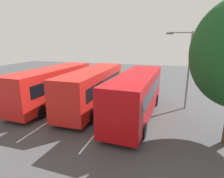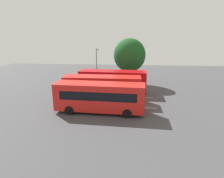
{
  "view_description": "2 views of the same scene",
  "coord_description": "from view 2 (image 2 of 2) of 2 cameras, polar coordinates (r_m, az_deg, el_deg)",
  "views": [
    {
      "loc": [
        -14.48,
        -6.06,
        5.85
      ],
      "look_at": [
        1.17,
        -1.45,
        1.62
      ],
      "focal_mm": 29.51,
      "sensor_mm": 36.0,
      "label": 1
    },
    {
      "loc": [
        -3.08,
        24.8,
        8.69
      ],
      "look_at": [
        -0.83,
        -1.2,
        1.37
      ],
      "focal_mm": 30.92,
      "sensor_mm": 36.0,
      "label": 2
    }
  ],
  "objects": [
    {
      "name": "bus_center_right",
      "position": [
        22.12,
        -3.76,
        -2.27
      ],
      "size": [
        10.35,
        3.1,
        3.45
      ],
      "rotation": [
        0.0,
        0.0,
        -0.05
      ],
      "color": "red",
      "rests_on": "ground"
    },
    {
      "name": "lane_stripe_outer_left",
      "position": [
        28.38,
        -1.51,
        -2.17
      ],
      "size": [
        13.34,
        0.39,
        0.01
      ],
      "primitive_type": "cube",
      "rotation": [
        0.0,
        0.0,
        -0.02
      ],
      "color": "silver",
      "rests_on": "ground"
    },
    {
      "name": "street_lamp",
      "position": [
        33.34,
        -4.52,
        7.29
      ],
      "size": [
        0.8,
        2.16,
        6.66
      ],
      "rotation": [
        0.0,
        0.0,
        1.87
      ],
      "color": "gray",
      "rests_on": "ground"
    },
    {
      "name": "lane_stripe_inner_left",
      "position": [
        24.55,
        -2.58,
        -5.08
      ],
      "size": [
        13.34,
        0.39,
        0.01
      ],
      "primitive_type": "cube",
      "rotation": [
        0.0,
        0.0,
        -0.02
      ],
      "color": "silver",
      "rests_on": "ground"
    },
    {
      "name": "pedestrian",
      "position": [
        27.76,
        -16.74,
        -1.16
      ],
      "size": [
        0.45,
        0.45,
        1.66
      ],
      "rotation": [
        0.0,
        0.0,
        2.33
      ],
      "color": "#232833",
      "rests_on": "ground"
    },
    {
      "name": "ground_plane",
      "position": [
        26.46,
        -2.01,
        -3.52
      ],
      "size": [
        66.7,
        66.7,
        0.0
      ],
      "primitive_type": "plane",
      "color": "#424244"
    },
    {
      "name": "bus_far_left",
      "position": [
        29.68,
        0.14,
        2.42
      ],
      "size": [
        10.37,
        3.16,
        3.45
      ],
      "rotation": [
        0.0,
        0.0,
        -0.06
      ],
      "color": "#B70C11",
      "rests_on": "ground"
    },
    {
      "name": "bus_center_left",
      "position": [
        25.88,
        -2.97,
        0.41
      ],
      "size": [
        10.25,
        2.76,
        3.45
      ],
      "rotation": [
        0.0,
        0.0,
        -0.01
      ],
      "color": "red",
      "rests_on": "ground"
    },
    {
      "name": "depot_tree",
      "position": [
        34.73,
        5.22,
        9.9
      ],
      "size": [
        5.61,
        5.05,
        8.2
      ],
      "color": "#4C3823",
      "rests_on": "ground"
    }
  ]
}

